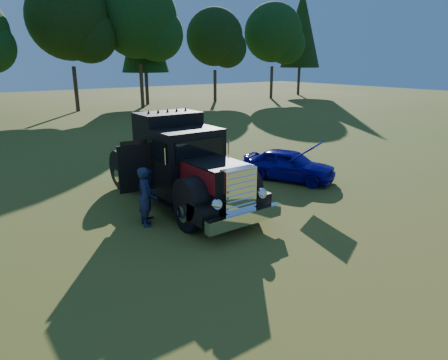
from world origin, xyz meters
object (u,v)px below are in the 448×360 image
diamond_t_truck (182,167)px  hotrod_coupe (289,165)px  spectator_near (146,197)px  spectator_far (149,195)px

diamond_t_truck → hotrod_coupe: (4.89, -0.11, -0.64)m
hotrod_coupe → diamond_t_truck: bearing=178.7°
diamond_t_truck → spectator_near: (-1.80, -0.97, -0.40)m
spectator_near → diamond_t_truck: bearing=-34.8°
spectator_near → hotrod_coupe: bearing=-55.8°
spectator_far → diamond_t_truck: bearing=-29.1°
diamond_t_truck → spectator_near: bearing=-151.7°
spectator_near → spectator_far: 0.33m
diamond_t_truck → hotrod_coupe: size_ratio=1.69×
diamond_t_truck → hotrod_coupe: diamond_t_truck is taller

